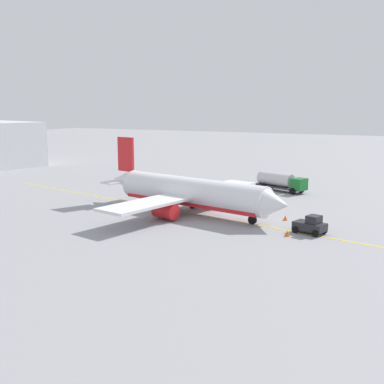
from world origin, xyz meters
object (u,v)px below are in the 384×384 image
(pushback_tug, at_px, (311,225))
(safety_cone_wingtip, at_px, (285,218))
(fuel_tanker, at_px, (280,181))
(airplane, at_px, (189,193))
(refueling_worker, at_px, (247,190))
(safety_cone_nose, at_px, (287,233))

(pushback_tug, xyz_separation_m, safety_cone_wingtip, (-4.51, 4.95, -0.67))
(fuel_tanker, bearing_deg, airplane, -103.94)
(refueling_worker, relative_size, safety_cone_nose, 2.55)
(airplane, relative_size, safety_cone_wingtip, 45.40)
(safety_cone_nose, height_order, safety_cone_wingtip, safety_cone_wingtip)
(safety_cone_wingtip, bearing_deg, safety_cone_nose, -71.29)
(airplane, bearing_deg, refueling_worker, 82.85)
(refueling_worker, xyz_separation_m, safety_cone_nose, (13.47, -21.64, -0.49))
(pushback_tug, distance_m, safety_cone_nose, 3.23)
(refueling_worker, bearing_deg, airplane, -97.15)
(pushback_tug, bearing_deg, airplane, 170.77)
(fuel_tanker, distance_m, refueling_worker, 7.46)
(refueling_worker, distance_m, safety_cone_nose, 25.50)
(pushback_tug, relative_size, refueling_worker, 2.34)
(fuel_tanker, height_order, safety_cone_wingtip, fuel_tanker)
(pushback_tug, height_order, refueling_worker, pushback_tug)
(airplane, bearing_deg, safety_cone_nose, -18.82)
(airplane, bearing_deg, pushback_tug, -9.23)
(refueling_worker, bearing_deg, safety_cone_wingtip, -52.42)
(airplane, relative_size, safety_cone_nose, 45.61)
(airplane, xyz_separation_m, fuel_tanker, (5.66, 22.82, -1.08))
(fuel_tanker, distance_m, pushback_tug, 28.29)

